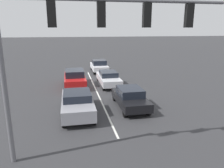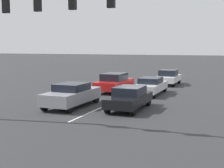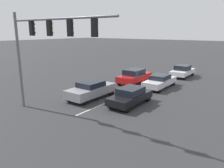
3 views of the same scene
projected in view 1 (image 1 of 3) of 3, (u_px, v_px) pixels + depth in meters
name	position (u px, v px, depth m)	size (l,w,h in m)	color
ground_plane	(93.00, 84.00, 21.76)	(240.00, 240.00, 0.00)	#333335
lane_stripe_left_divider	(97.00, 91.00, 19.21)	(0.12, 17.37, 0.01)	silver
car_gray_midlane_front	(77.00, 103.00, 13.96)	(1.94, 4.76, 1.50)	gray
car_black_leftlane_front	(130.00, 97.00, 15.18)	(1.79, 4.32, 1.40)	black
car_red_midlane_second	(75.00, 78.00, 20.82)	(1.92, 4.79, 1.58)	red
car_silver_leftlane_second	(108.00, 78.00, 21.20)	(1.78, 4.79, 1.35)	silver
car_white_leftlane_third	(99.00, 66.00, 27.66)	(1.87, 4.35, 1.51)	silver
traffic_signal_gantry	(83.00, 34.00, 8.42)	(9.07, 0.37, 7.03)	slate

